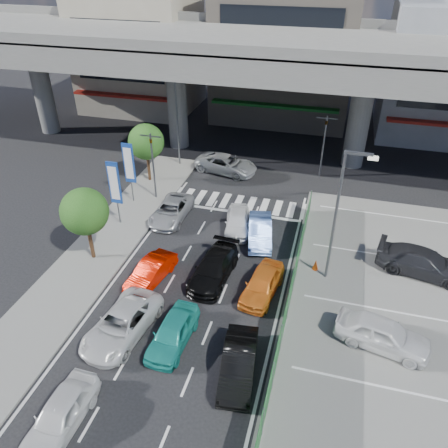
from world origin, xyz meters
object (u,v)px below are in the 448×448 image
(taxi_orange_left, at_px, (151,272))
(crossing_wagon_silver, at_px, (226,164))
(traffic_light_right, at_px, (325,131))
(tree_near, at_px, (85,212))
(kei_truck_front_right, at_px, (260,231))
(wagon_silver_front_left, at_px, (171,211))
(parked_sedan_white, at_px, (383,334))
(tree_far, at_px, (146,142))
(taxi_teal_mid, at_px, (173,332))
(taxi_orange_right, at_px, (262,284))
(signboard_far, at_px, (129,165))
(parked_sedan_dgrey, at_px, (423,262))
(street_lamp_left, at_px, (179,112))
(sedan_white_mid_left, at_px, (122,324))
(traffic_light_left, at_px, (152,150))
(van_white_back_left, at_px, (60,414))
(hatch_black_mid_right, at_px, (239,363))
(sedan_white_front_mid, at_px, (237,221))
(traffic_cone, at_px, (316,264))
(signboard_near, at_px, (115,185))
(sedan_black_mid, at_px, (214,268))
(street_lamp_right, at_px, (340,208))

(taxi_orange_left, xyz_separation_m, crossing_wagon_silver, (0.48, 14.71, 0.09))
(traffic_light_right, xyz_separation_m, tree_near, (-12.50, -15.00, -0.55))
(kei_truck_front_right, bearing_deg, wagon_silver_front_left, 160.11)
(parked_sedan_white, bearing_deg, tree_far, 66.26)
(taxi_teal_mid, bearing_deg, taxi_orange_right, 55.68)
(signboard_far, xyz_separation_m, parked_sedan_dgrey, (19.97, -3.18, -2.25))
(street_lamp_left, relative_size, tree_near, 1.67)
(sedan_white_mid_left, bearing_deg, taxi_teal_mid, 10.76)
(traffic_light_left, xyz_separation_m, taxi_orange_right, (9.87, -8.39, -3.25))
(tree_far, height_order, taxi_orange_left, tree_far)
(tree_far, bearing_deg, crossing_wagon_silver, 29.91)
(van_white_back_left, relative_size, hatch_black_mid_right, 0.97)
(traffic_light_right, bearing_deg, taxi_orange_right, -96.77)
(parked_sedan_dgrey, bearing_deg, sedan_white_front_mid, 93.11)
(parked_sedan_white, distance_m, traffic_cone, 6.21)
(traffic_light_right, distance_m, signboard_near, 16.83)
(parked_sedan_dgrey, bearing_deg, traffic_cone, 113.49)
(sedan_black_mid, height_order, wagon_silver_front_left, sedan_black_mid)
(street_lamp_right, xyz_separation_m, tree_far, (-14.97, 8.50, -1.38))
(street_lamp_right, bearing_deg, traffic_light_right, 97.34)
(street_lamp_right, distance_m, traffic_cone, 4.47)
(tree_near, distance_m, taxi_teal_mid, 9.17)
(signboard_far, bearing_deg, traffic_cone, -17.91)
(traffic_light_left, distance_m, kei_truck_front_right, 9.88)
(crossing_wagon_silver, bearing_deg, parked_sedan_dgrey, -112.83)
(street_lamp_right, bearing_deg, sedan_white_front_mid, 151.63)
(crossing_wagon_silver, xyz_separation_m, parked_sedan_white, (12.16, -16.26, 0.10))
(sedan_white_front_mid, bearing_deg, parked_sedan_dgrey, -18.65)
(signboard_far, bearing_deg, sedan_black_mid, -39.34)
(taxi_teal_mid, height_order, hatch_black_mid_right, hatch_black_mid_right)
(sedan_white_mid_left, xyz_separation_m, kei_truck_front_right, (4.95, 9.84, 0.00))
(traffic_light_left, distance_m, sedan_black_mid, 10.92)
(tree_near, relative_size, tree_far, 1.00)
(signboard_far, distance_m, hatch_black_mid_right, 17.34)
(kei_truck_front_right, bearing_deg, taxi_orange_left, -144.32)
(tree_far, relative_size, taxi_orange_right, 1.19)
(signboard_far, height_order, hatch_black_mid_right, signboard_far)
(sedan_white_front_mid, xyz_separation_m, parked_sedan_white, (9.14, -7.97, 0.15))
(street_lamp_left, xyz_separation_m, tree_far, (-1.47, -3.50, -1.38))
(tree_far, distance_m, taxi_orange_left, 12.88)
(taxi_orange_left, distance_m, sedan_black_mid, 3.59)
(wagon_silver_front_left, distance_m, parked_sedan_white, 16.16)
(crossing_wagon_silver, bearing_deg, taxi_orange_left, -170.52)
(signboard_near, height_order, van_white_back_left, signboard_near)
(traffic_cone, bearing_deg, crossing_wagon_silver, 127.30)
(street_lamp_right, bearing_deg, signboard_far, 161.32)
(street_lamp_right, relative_size, van_white_back_left, 1.98)
(traffic_light_right, distance_m, van_white_back_left, 26.74)
(crossing_wagon_silver, bearing_deg, sedan_black_mid, -156.50)
(van_white_back_left, distance_m, taxi_teal_mid, 5.96)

